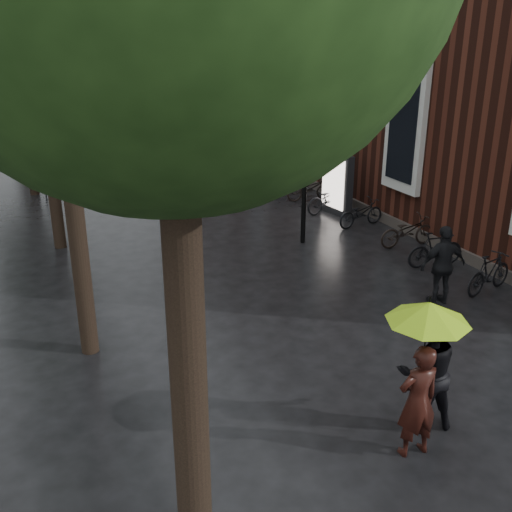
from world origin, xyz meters
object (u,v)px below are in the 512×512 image
person_burgundy (418,401)px  ad_lightbox (337,184)px  pedestrian_walking (443,265)px  person_black (427,371)px  parked_bicycles (361,212)px  lamp_post (306,141)px

person_burgundy → ad_lightbox: bearing=-112.4°
person_burgundy → pedestrian_walking: bearing=-130.7°
person_burgundy → person_black: size_ratio=0.91×
parked_bicycles → person_burgundy: bearing=-119.0°
ad_lightbox → person_black: bearing=-120.6°
pedestrian_walking → lamp_post: lamp_post is taller
parked_bicycles → lamp_post: (-2.24, -0.54, 2.35)m
person_burgundy → lamp_post: bearing=-104.7°
person_black → lamp_post: bearing=-92.7°
person_black → ad_lightbox: bearing=-101.4°
person_burgundy → person_black: 0.70m
pedestrian_walking → parked_bicycles: size_ratio=0.13×
person_black → pedestrian_walking: person_black is taller
lamp_post → person_burgundy: bearing=-107.9°
person_burgundy → parked_bicycles: 10.21m
person_burgundy → ad_lightbox: size_ratio=0.89×
person_burgundy → pedestrian_walking: pedestrian_walking is taller
person_black → lamp_post: lamp_post is taller
parked_bicycles → person_black: bearing=-117.6°
person_black → lamp_post: size_ratio=0.41×
parked_bicycles → ad_lightbox: (0.02, 1.45, 0.50)m
person_burgundy → lamp_post: 9.02m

